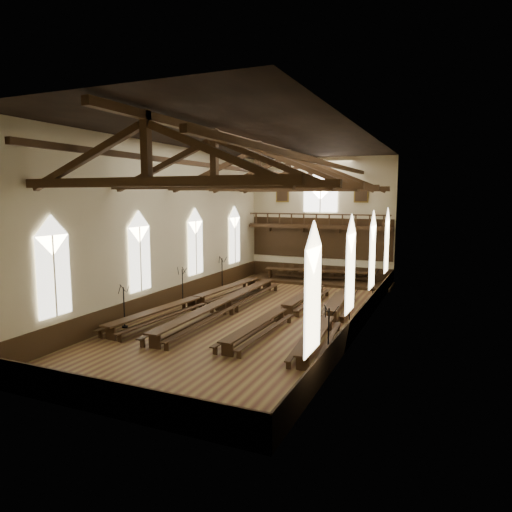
# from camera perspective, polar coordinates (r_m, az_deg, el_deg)

# --- Properties ---
(ground) EXTENTS (26.00, 26.00, 0.00)m
(ground) POSITION_cam_1_polar(r_m,az_deg,el_deg) (26.57, 0.23, -7.54)
(ground) COLOR brown
(ground) RESTS_ON ground
(room_walls) EXTENTS (26.00, 26.00, 26.00)m
(room_walls) POSITION_cam_1_polar(r_m,az_deg,el_deg) (25.66, 0.23, 6.53)
(room_walls) COLOR beige
(room_walls) RESTS_ON ground
(wainscot_band) EXTENTS (12.00, 26.00, 1.20)m
(wainscot_band) POSITION_cam_1_polar(r_m,az_deg,el_deg) (26.42, 0.23, -6.28)
(wainscot_band) COLOR #301F0E
(wainscot_band) RESTS_ON ground
(side_windows) EXTENTS (11.85, 19.80, 4.50)m
(side_windows) POSITION_cam_1_polar(r_m,az_deg,el_deg) (25.85, 0.23, 0.49)
(side_windows) COLOR white
(side_windows) RESTS_ON room_walls
(end_window) EXTENTS (2.80, 0.12, 3.80)m
(end_window) POSITION_cam_1_polar(r_m,az_deg,el_deg) (37.85, 8.06, 7.93)
(end_window) COLOR white
(end_window) RESTS_ON room_walls
(minstrels_gallery) EXTENTS (11.80, 1.24, 3.70)m
(minstrels_gallery) POSITION_cam_1_polar(r_m,az_deg,el_deg) (37.73, 7.87, 2.89)
(minstrels_gallery) COLOR #372111
(minstrels_gallery) RESTS_ON room_walls
(portraits) EXTENTS (7.75, 0.09, 1.45)m
(portraits) POSITION_cam_1_polar(r_m,az_deg,el_deg) (37.84, 8.06, 7.75)
(portraits) COLOR brown
(portraits) RESTS_ON room_walls
(roof_trusses) EXTENTS (11.70, 25.70, 2.80)m
(roof_trusses) POSITION_cam_1_polar(r_m,az_deg,el_deg) (25.69, 0.24, 10.45)
(roof_trusses) COLOR #372111
(roof_trusses) RESTS_ON room_walls
(refectory_row_a) EXTENTS (2.20, 14.76, 0.78)m
(refectory_row_a) POSITION_cam_1_polar(r_m,az_deg,el_deg) (28.35, -7.44, -5.46)
(refectory_row_a) COLOR #372111
(refectory_row_a) RESTS_ON ground
(refectory_row_b) EXTENTS (1.71, 14.77, 0.79)m
(refectory_row_b) POSITION_cam_1_polar(r_m,az_deg,el_deg) (27.30, -4.01, -5.90)
(refectory_row_b) COLOR #372111
(refectory_row_b) RESTS_ON ground
(refectory_row_c) EXTENTS (1.58, 14.05, 0.71)m
(refectory_row_c) POSITION_cam_1_polar(r_m,az_deg,el_deg) (25.94, 3.49, -6.74)
(refectory_row_c) COLOR #372111
(refectory_row_c) RESTS_ON ground
(refectory_row_d) EXTENTS (1.97, 13.88, 0.68)m
(refectory_row_d) POSITION_cam_1_polar(r_m,az_deg,el_deg) (24.84, 9.10, -7.51)
(refectory_row_d) COLOR #372111
(refectory_row_d) RESTS_ON ground
(dais) EXTENTS (11.40, 3.09, 0.21)m
(dais) POSITION_cam_1_polar(r_m,az_deg,el_deg) (36.92, 7.89, -3.17)
(dais) COLOR #301F0E
(dais) RESTS_ON ground
(high_table) EXTENTS (8.81, 2.16, 0.82)m
(high_table) POSITION_cam_1_polar(r_m,az_deg,el_deg) (36.78, 7.91, -1.94)
(high_table) COLOR #372111
(high_table) RESTS_ON dais
(high_chairs) EXTENTS (7.65, 0.45, 1.00)m
(high_chairs) POSITION_cam_1_polar(r_m,az_deg,el_deg) (37.61, 8.25, -1.97)
(high_chairs) COLOR #372111
(high_chairs) RESTS_ON dais
(candelabrum_left_near) EXTENTS (0.68, 0.67, 2.30)m
(candelabrum_left_near) POSITION_cam_1_polar(r_m,az_deg,el_deg) (25.17, -16.13, -7.05)
(candelabrum_left_near) COLOR black
(candelabrum_left_near) RESTS_ON ground
(candelabrum_left_mid) EXTENTS (0.73, 0.71, 2.43)m
(candelabrum_left_mid) POSITION_cam_1_polar(r_m,az_deg,el_deg) (29.58, -9.15, -4.61)
(candelabrum_left_mid) COLOR black
(candelabrum_left_mid) RESTS_ON ground
(candelabrum_left_far) EXTENTS (0.70, 0.75, 2.46)m
(candelabrum_left_far) POSITION_cam_1_polar(r_m,az_deg,el_deg) (34.16, -4.25, -2.88)
(candelabrum_left_far) COLOR black
(candelabrum_left_far) RESTS_ON ground
(candelabrum_right_near) EXTENTS (0.68, 0.73, 2.40)m
(candelabrum_right_near) POSITION_cam_1_polar(r_m,az_deg,el_deg) (19.75, 9.03, -10.79)
(candelabrum_right_near) COLOR black
(candelabrum_right_near) RESTS_ON ground
(candelabrum_right_mid) EXTENTS (0.63, 0.71, 2.33)m
(candelabrum_right_mid) POSITION_cam_1_polar(r_m,az_deg,el_deg) (23.64, 11.59, -7.83)
(candelabrum_right_mid) COLOR black
(candelabrum_right_mid) RESTS_ON ground
(candelabrum_right_far) EXTENTS (0.68, 0.68, 2.29)m
(candelabrum_right_far) POSITION_cam_1_polar(r_m,az_deg,el_deg) (30.39, 14.38, -4.50)
(candelabrum_right_far) COLOR black
(candelabrum_right_far) RESTS_ON ground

